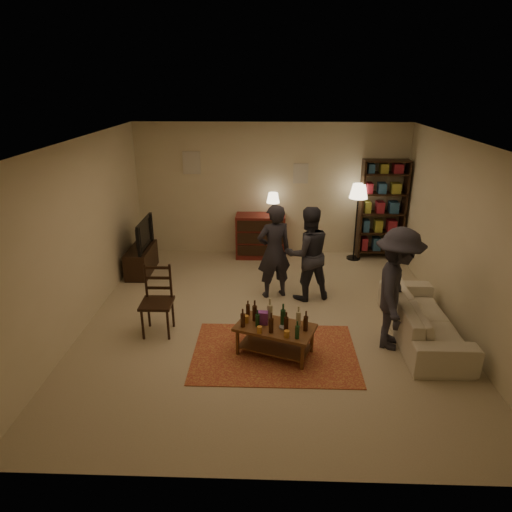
{
  "coord_description": "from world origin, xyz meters",
  "views": [
    {
      "loc": [
        0.02,
        -6.19,
        3.48
      ],
      "look_at": [
        -0.2,
        0.1,
        1.03
      ],
      "focal_mm": 32.0,
      "sensor_mm": 36.0,
      "label": 1
    }
  ],
  "objects_px": {
    "dresser": "(261,235)",
    "person_right": "(308,254)",
    "person_left": "(274,252)",
    "coffee_table": "(274,328)",
    "bookshelf": "(382,209)",
    "sofa": "(423,318)",
    "floor_lamp": "(358,196)",
    "person_by_sofa": "(396,289)",
    "tv_stand": "(141,253)",
    "dining_chair": "(157,297)"
  },
  "relations": [
    {
      "from": "tv_stand",
      "to": "person_right",
      "type": "xyz_separation_m",
      "value": [
        3.07,
        -0.98,
        0.41
      ]
    },
    {
      "from": "bookshelf",
      "to": "person_left",
      "type": "xyz_separation_m",
      "value": [
        -2.17,
        -1.9,
        -0.23
      ]
    },
    {
      "from": "sofa",
      "to": "person_by_sofa",
      "type": "xyz_separation_m",
      "value": [
        -0.5,
        -0.22,
        0.55
      ]
    },
    {
      "from": "sofa",
      "to": "person_right",
      "type": "height_order",
      "value": "person_right"
    },
    {
      "from": "dresser",
      "to": "floor_lamp",
      "type": "relative_size",
      "value": 0.87
    },
    {
      "from": "dresser",
      "to": "sofa",
      "type": "height_order",
      "value": "dresser"
    },
    {
      "from": "dining_chair",
      "to": "floor_lamp",
      "type": "bearing_deg",
      "value": 41.27
    },
    {
      "from": "tv_stand",
      "to": "person_by_sofa",
      "type": "height_order",
      "value": "person_by_sofa"
    },
    {
      "from": "floor_lamp",
      "to": "tv_stand",
      "type": "bearing_deg",
      "value": -168.48
    },
    {
      "from": "sofa",
      "to": "person_left",
      "type": "bearing_deg",
      "value": 59.01
    },
    {
      "from": "bookshelf",
      "to": "tv_stand",
      "type": "bearing_deg",
      "value": -168.2
    },
    {
      "from": "bookshelf",
      "to": "sofa",
      "type": "distance_m",
      "value": 3.26
    },
    {
      "from": "coffee_table",
      "to": "floor_lamp",
      "type": "height_order",
      "value": "floor_lamp"
    },
    {
      "from": "dining_chair",
      "to": "dresser",
      "type": "relative_size",
      "value": 0.76
    },
    {
      "from": "dresser",
      "to": "person_left",
      "type": "xyz_separation_m",
      "value": [
        0.26,
        -1.83,
        0.33
      ]
    },
    {
      "from": "dining_chair",
      "to": "person_by_sofa",
      "type": "relative_size",
      "value": 0.6
    },
    {
      "from": "person_by_sofa",
      "to": "person_right",
      "type": "bearing_deg",
      "value": 51.94
    },
    {
      "from": "coffee_table",
      "to": "floor_lamp",
      "type": "distance_m",
      "value": 4.02
    },
    {
      "from": "person_right",
      "to": "person_by_sofa",
      "type": "bearing_deg",
      "value": 110.18
    },
    {
      "from": "person_by_sofa",
      "to": "bookshelf",
      "type": "bearing_deg",
      "value": 6.12
    },
    {
      "from": "floor_lamp",
      "to": "person_right",
      "type": "height_order",
      "value": "person_right"
    },
    {
      "from": "tv_stand",
      "to": "floor_lamp",
      "type": "height_order",
      "value": "floor_lamp"
    },
    {
      "from": "tv_stand",
      "to": "person_left",
      "type": "bearing_deg",
      "value": -20.11
    },
    {
      "from": "dining_chair",
      "to": "coffee_table",
      "type": "bearing_deg",
      "value": -18.67
    },
    {
      "from": "bookshelf",
      "to": "person_by_sofa",
      "type": "relative_size",
      "value": 1.18
    },
    {
      "from": "person_right",
      "to": "person_left",
      "type": "bearing_deg",
      "value": -22.34
    },
    {
      "from": "person_by_sofa",
      "to": "floor_lamp",
      "type": "bearing_deg",
      "value": 14.78
    },
    {
      "from": "bookshelf",
      "to": "floor_lamp",
      "type": "distance_m",
      "value": 0.61
    },
    {
      "from": "coffee_table",
      "to": "bookshelf",
      "type": "relative_size",
      "value": 0.57
    },
    {
      "from": "person_right",
      "to": "person_by_sofa",
      "type": "xyz_separation_m",
      "value": [
        1.08,
        -1.45,
        0.06
      ]
    },
    {
      "from": "person_left",
      "to": "person_right",
      "type": "relative_size",
      "value": 1.01
    },
    {
      "from": "bookshelf",
      "to": "person_by_sofa",
      "type": "height_order",
      "value": "bookshelf"
    },
    {
      "from": "dining_chair",
      "to": "bookshelf",
      "type": "distance_m",
      "value": 4.99
    },
    {
      "from": "coffee_table",
      "to": "person_by_sofa",
      "type": "bearing_deg",
      "value": 9.61
    },
    {
      "from": "bookshelf",
      "to": "person_by_sofa",
      "type": "xyz_separation_m",
      "value": [
        -0.55,
        -3.4,
        -0.18
      ]
    },
    {
      "from": "floor_lamp",
      "to": "sofa",
      "type": "distance_m",
      "value": 3.25
    },
    {
      "from": "floor_lamp",
      "to": "person_left",
      "type": "xyz_separation_m",
      "value": [
        -1.65,
        -1.77,
        -0.51
      ]
    },
    {
      "from": "dresser",
      "to": "person_left",
      "type": "relative_size",
      "value": 0.84
    },
    {
      "from": "dining_chair",
      "to": "person_left",
      "type": "height_order",
      "value": "person_left"
    },
    {
      "from": "coffee_table",
      "to": "person_right",
      "type": "height_order",
      "value": "person_right"
    },
    {
      "from": "coffee_table",
      "to": "person_by_sofa",
      "type": "distance_m",
      "value": 1.71
    },
    {
      "from": "person_by_sofa",
      "to": "person_left",
      "type": "bearing_deg",
      "value": 62.57
    },
    {
      "from": "bookshelf",
      "to": "floor_lamp",
      "type": "bearing_deg",
      "value": -165.95
    },
    {
      "from": "sofa",
      "to": "person_right",
      "type": "relative_size",
      "value": 1.31
    },
    {
      "from": "dresser",
      "to": "bookshelf",
      "type": "bearing_deg",
      "value": 1.57
    },
    {
      "from": "tv_stand",
      "to": "dresser",
      "type": "height_order",
      "value": "dresser"
    },
    {
      "from": "dresser",
      "to": "person_right",
      "type": "relative_size",
      "value": 0.85
    },
    {
      "from": "floor_lamp",
      "to": "person_by_sofa",
      "type": "relative_size",
      "value": 0.92
    },
    {
      "from": "person_left",
      "to": "person_by_sofa",
      "type": "height_order",
      "value": "person_by_sofa"
    },
    {
      "from": "floor_lamp",
      "to": "sofa",
      "type": "xyz_separation_m",
      "value": [
        0.47,
        -3.05,
        -1.02
      ]
    }
  ]
}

